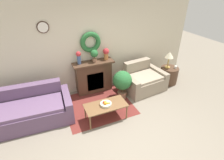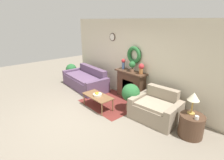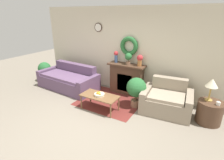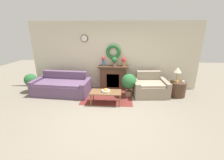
{
  "view_description": "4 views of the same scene",
  "coord_description": "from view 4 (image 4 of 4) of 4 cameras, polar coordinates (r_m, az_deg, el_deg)",
  "views": [
    {
      "loc": [
        -1.35,
        -2.29,
        3.06
      ],
      "look_at": [
        0.25,
        1.37,
        0.75
      ],
      "focal_mm": 28.0,
      "sensor_mm": 36.0,
      "label": 1
    },
    {
      "loc": [
        3.88,
        -2.11,
        2.66
      ],
      "look_at": [
        0.1,
        1.22,
        0.92
      ],
      "focal_mm": 28.0,
      "sensor_mm": 36.0,
      "label": 2
    },
    {
      "loc": [
        2.25,
        -2.63,
        2.49
      ],
      "look_at": [
        -0.07,
        1.37,
        0.71
      ],
      "focal_mm": 28.0,
      "sensor_mm": 36.0,
      "label": 3
    },
    {
      "loc": [
        0.41,
        -3.7,
        2.37
      ],
      "look_at": [
        0.02,
        1.29,
        0.69
      ],
      "focal_mm": 24.0,
      "sensor_mm": 36.0,
      "label": 4
    }
  ],
  "objects": [
    {
      "name": "side_table_by_loveseat",
      "position": [
        6.1,
        23.7,
        -3.11
      ],
      "size": [
        0.57,
        0.57,
        0.55
      ],
      "color": "#4C3323",
      "rests_on": "ground_plane"
    },
    {
      "name": "vase_on_mantel_left",
      "position": [
        6.06,
        -3.32,
        7.48
      ],
      "size": [
        0.14,
        0.14,
        0.37
      ],
      "color": "#3D5684",
      "rests_on": "fireplace"
    },
    {
      "name": "ground_plane",
      "position": [
        4.41,
        -1.63,
        -13.91
      ],
      "size": [
        16.0,
        16.0,
        0.0
      ],
      "primitive_type": "plane",
      "color": "gray"
    },
    {
      "name": "loveseat_right",
      "position": [
        5.85,
        14.22,
        -2.65
      ],
      "size": [
        1.34,
        1.06,
        0.85
      ],
      "rotation": [
        0.0,
        0.0,
        0.1
      ],
      "color": "gray",
      "rests_on": "ground_plane"
    },
    {
      "name": "potted_plant_floor_by_loveseat",
      "position": [
        5.52,
        6.44,
        -0.88
      ],
      "size": [
        0.55,
        0.55,
        0.85
      ],
      "color": "#8E664C",
      "rests_on": "ground_plane"
    },
    {
      "name": "potted_plant_floor_by_couch",
      "position": [
        6.7,
        -28.5,
        -0.24
      ],
      "size": [
        0.49,
        0.49,
        0.74
      ],
      "color": "#8E664C",
      "rests_on": "ground_plane"
    },
    {
      "name": "table_lamp",
      "position": [
        5.93,
        23.74,
        3.37
      ],
      "size": [
        0.28,
        0.28,
        0.54
      ],
      "color": "#B28E42",
      "rests_on": "side_table_by_loveseat"
    },
    {
      "name": "wall_back",
      "position": [
        6.18,
        0.56,
        9.19
      ],
      "size": [
        6.8,
        0.2,
        2.7
      ],
      "color": "beige",
      "rests_on": "ground_plane"
    },
    {
      "name": "fruit_bowl",
      "position": [
        4.94,
        -2.43,
        -4.04
      ],
      "size": [
        0.28,
        0.28,
        0.12
      ],
      "color": "beige",
      "rests_on": "coffee_table"
    },
    {
      "name": "coffee_table",
      "position": [
        4.98,
        -2.36,
        -4.9
      ],
      "size": [
        1.02,
        0.5,
        0.43
      ],
      "color": "brown",
      "rests_on": "ground_plane"
    },
    {
      "name": "potted_plant_on_mantel",
      "position": [
        5.99,
        0.92,
        7.49
      ],
      "size": [
        0.22,
        0.22,
        0.36
      ],
      "color": "#8E664C",
      "rests_on": "fireplace"
    },
    {
      "name": "couch_left",
      "position": [
        6.11,
        -18.4,
        -2.22
      ],
      "size": [
        2.17,
        1.12,
        0.81
      ],
      "rotation": [
        0.0,
        0.0,
        -0.06
      ],
      "color": "#604766",
      "rests_on": "ground_plane"
    },
    {
      "name": "vase_on_mantel_right",
      "position": [
        6.01,
        4.45,
        7.18
      ],
      "size": [
        0.18,
        0.18,
        0.34
      ],
      "color": "#AD6B38",
      "rests_on": "fireplace"
    },
    {
      "name": "mug",
      "position": [
        5.96,
        25.56,
        -0.63
      ],
      "size": [
        0.09,
        0.09,
        0.08
      ],
      "color": "silver",
      "rests_on": "side_table_by_loveseat"
    },
    {
      "name": "fireplace",
      "position": [
        6.19,
        0.4,
        1.02
      ],
      "size": [
        1.2,
        0.41,
        0.99
      ],
      "color": "#4C3323",
      "rests_on": "ground_plane"
    },
    {
      "name": "floor_rug",
      "position": [
        5.68,
        -1.61,
        -6.05
      ],
      "size": [
        1.8,
        1.6,
        0.01
      ],
      "color": "maroon",
      "rests_on": "ground_plane"
    }
  ]
}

